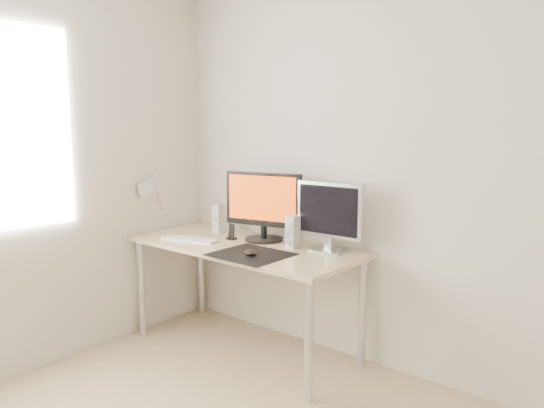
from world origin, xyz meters
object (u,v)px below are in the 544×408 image
Objects in this scene: main_monitor at (263,204)px; phone_dock at (232,235)px; speaker_left at (219,218)px; mouse at (250,253)px; second_monitor at (329,214)px; keyboard at (190,239)px; speaker_right at (293,232)px; desk at (244,256)px.

main_monitor is 4.95× the size of phone_dock.
main_monitor is 0.45m from speaker_left.
mouse is 0.55m from second_monitor.
main_monitor is at bearing 0.28° from speaker_left.
speaker_left reaches higher than keyboard.
main_monitor is at bearing 38.16° from keyboard.
speaker_right is 0.49m from phone_dock.
main_monitor is at bearing 171.80° from speaker_right.
phone_dock is at bearing -24.64° from speaker_left.
keyboard is 0.29m from phone_dock.
desk is at bearing 139.13° from mouse.
second_monitor reaches higher than keyboard.
main_monitor is 1.21× the size of second_monitor.
speaker_left is at bearing -179.72° from main_monitor.
second_monitor is (0.31, 0.40, 0.22)m from mouse.
mouse is 0.46× the size of speaker_left.
phone_dock reaches higher than keyboard.
mouse is 0.48m from phone_dock.
speaker_right reaches higher than keyboard.
speaker_left is 0.33m from keyboard.
desk is 0.66m from second_monitor.
second_monitor reaches higher than speaker_right.
speaker_left is (-0.64, 0.36, 0.08)m from mouse.
phone_dock is (-0.71, -0.14, -0.21)m from second_monitor.
second_monitor is 0.95m from speaker_left.
desk is 14.49× the size of phone_dock.
desk is 0.46m from speaker_left.
mouse is 0.61m from keyboard.
speaker_right is (0.71, -0.04, 0.00)m from speaker_left.
speaker_left is at bearing 150.17° from mouse.
main_monitor is at bearing 77.41° from desk.
mouse is at bearing -40.87° from desk.
speaker_left reaches higher than mouse.
main_monitor is 0.31m from phone_dock.
main_monitor is (-0.21, 0.37, 0.23)m from mouse.
desk is 0.40m from keyboard.
speaker_right is (0.32, 0.12, 0.18)m from desk.
phone_dock is (0.23, -0.11, -0.07)m from speaker_left.
phone_dock is at bearing -169.08° from second_monitor.
speaker_right is (0.07, 0.33, 0.08)m from mouse.
keyboard is at bearing -156.74° from desk.
second_monitor is at bearing 20.56° from keyboard.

